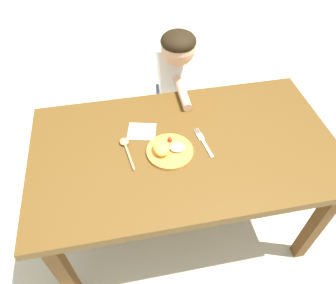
{
  "coord_description": "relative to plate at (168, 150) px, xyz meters",
  "views": [
    {
      "loc": [
        -0.27,
        -0.96,
        1.85
      ],
      "look_at": [
        -0.08,
        0.02,
        0.76
      ],
      "focal_mm": 33.83,
      "sensor_mm": 36.0,
      "label": 1
    }
  ],
  "objects": [
    {
      "name": "ground_plane",
      "position": [
        0.09,
        0.02,
        -0.76
      ],
      "size": [
        8.0,
        8.0,
        0.0
      ],
      "primitive_type": "plane",
      "color": "beige"
    },
    {
      "name": "napkin",
      "position": [
        -0.1,
        0.15,
        -0.01
      ],
      "size": [
        0.16,
        0.14,
        0.0
      ],
      "primitive_type": "cube",
      "rotation": [
        0.0,
        0.0,
        -0.23
      ],
      "color": "white",
      "rests_on": "dining_table"
    },
    {
      "name": "fork",
      "position": [
        0.18,
        0.02,
        -0.01
      ],
      "size": [
        0.05,
        0.2,
        0.01
      ],
      "rotation": [
        0.0,
        0.0,
        1.72
      ],
      "color": "silver",
      "rests_on": "dining_table"
    },
    {
      "name": "plate",
      "position": [
        0.0,
        0.0,
        0.0
      ],
      "size": [
        0.22,
        0.22,
        0.06
      ],
      "color": "gold",
      "rests_on": "dining_table"
    },
    {
      "name": "dining_table",
      "position": [
        0.09,
        0.02,
        -0.1
      ],
      "size": [
        1.45,
        0.81,
        0.74
      ],
      "color": "brown",
      "rests_on": "ground_plane"
    },
    {
      "name": "person",
      "position": [
        0.15,
        0.58,
        -0.15
      ],
      "size": [
        0.2,
        0.44,
        1.05
      ],
      "rotation": [
        0.0,
        0.0,
        3.14
      ],
      "color": "#404871",
      "rests_on": "ground_plane"
    },
    {
      "name": "spoon",
      "position": [
        -0.19,
        0.06,
        -0.01
      ],
      "size": [
        0.06,
        0.2,
        0.02
      ],
      "rotation": [
        0.0,
        0.0,
        1.73
      ],
      "color": "tan",
      "rests_on": "dining_table"
    }
  ]
}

